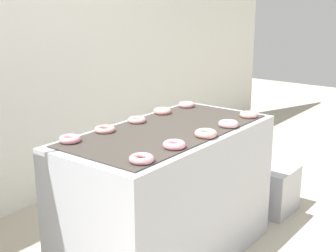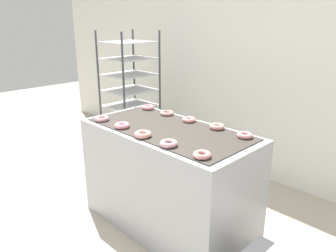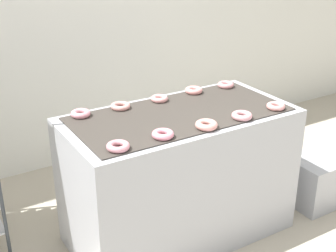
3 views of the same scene
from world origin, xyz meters
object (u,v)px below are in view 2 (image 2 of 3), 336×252
at_px(donut_far_left, 167,113).
at_px(donut_near_right, 169,143).
at_px(donut_near_left, 122,125).
at_px(donut_near_rightmost, 202,155).
at_px(donut_far_leftmost, 148,107).
at_px(donut_near_center, 143,134).
at_px(donut_far_rightmost, 245,135).
at_px(donut_near_leftmost, 102,119).
at_px(fryer_machine, 168,178).
at_px(baking_rack_cart, 130,98).
at_px(donut_far_center, 189,120).
at_px(donut_far_right, 217,127).

bearing_deg(donut_far_left, donut_near_right, -43.89).
distance_m(donut_near_left, donut_near_rightmost, 0.87).
bearing_deg(donut_far_leftmost, donut_near_center, -44.54).
distance_m(donut_far_leftmost, donut_far_rightmost, 1.15).
xyz_separation_m(donut_near_center, donut_near_right, (0.28, 0.00, -0.00)).
distance_m(donut_near_leftmost, donut_far_rightmost, 1.27).
bearing_deg(fryer_machine, baking_rack_cart, 153.51).
bearing_deg(donut_near_right, donut_near_center, -178.99).
bearing_deg(donut_near_leftmost, donut_far_rightmost, 24.80).
xyz_separation_m(donut_near_leftmost, donut_near_center, (0.58, -0.01, 0.00)).
bearing_deg(donut_near_center, donut_far_center, 90.56).
xyz_separation_m(baking_rack_cart, donut_near_leftmost, (0.79, -0.95, 0.10)).
distance_m(donut_far_left, donut_far_right, 0.59).
xyz_separation_m(donut_near_left, donut_near_right, (0.57, -0.02, -0.00)).
distance_m(baking_rack_cart, donut_far_leftmost, 0.89).
bearing_deg(donut_near_leftmost, donut_far_leftmost, 89.63).
relative_size(baking_rack_cart, donut_far_leftmost, 13.20).
bearing_deg(donut_far_right, donut_near_rightmost, -62.31).
bearing_deg(donut_near_leftmost, donut_near_rightmost, 0.17).
relative_size(fryer_machine, donut_near_left, 11.81).
relative_size(fryer_machine, donut_near_rightmost, 12.37).
bearing_deg(donut_near_leftmost, donut_far_right, 32.19).
distance_m(fryer_machine, baking_rack_cart, 1.58).
xyz_separation_m(donut_far_left, donut_far_rightmost, (0.87, -0.01, 0.00)).
xyz_separation_m(donut_near_rightmost, donut_far_left, (-0.88, 0.54, -0.00)).
xyz_separation_m(donut_far_left, donut_far_center, (0.29, -0.01, 0.00)).
xyz_separation_m(donut_near_right, donut_far_right, (0.01, 0.56, 0.00)).
xyz_separation_m(baking_rack_cart, donut_far_right, (1.67, -0.40, 0.10)).
relative_size(donut_near_leftmost, donut_far_leftmost, 1.02).
height_order(fryer_machine, donut_far_center, donut_far_center).
relative_size(donut_near_center, donut_far_right, 1.07).
relative_size(fryer_machine, donut_near_center, 11.21).
distance_m(donut_near_leftmost, donut_far_leftmost, 0.55).
bearing_deg(donut_near_center, donut_far_leftmost, 135.46).
bearing_deg(donut_near_right, donut_far_left, 136.11).
xyz_separation_m(donut_near_leftmost, donut_far_left, (0.28, 0.55, -0.00)).
relative_size(donut_near_left, donut_far_right, 1.02).
distance_m(donut_near_rightmost, donut_far_right, 0.62).
xyz_separation_m(donut_near_left, donut_far_leftmost, (-0.29, 0.55, -0.00)).
bearing_deg(donut_near_leftmost, fryer_machine, 25.05).
xyz_separation_m(donut_near_rightmost, donut_far_rightmost, (-0.01, 0.53, 0.00)).
relative_size(donut_far_left, donut_far_rightmost, 1.06).
height_order(donut_near_leftmost, donut_near_right, donut_near_right).
relative_size(baking_rack_cart, donut_far_left, 12.83).
bearing_deg(donut_far_rightmost, baking_rack_cart, 167.90).
xyz_separation_m(donut_far_leftmost, donut_far_rightmost, (1.15, -0.02, -0.00)).
xyz_separation_m(donut_near_leftmost, donut_near_right, (0.86, -0.01, 0.00)).
distance_m(donut_near_rightmost, donut_far_left, 1.03).
height_order(donut_near_leftmost, donut_far_rightmost, same).
bearing_deg(donut_far_right, donut_near_left, -137.10).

